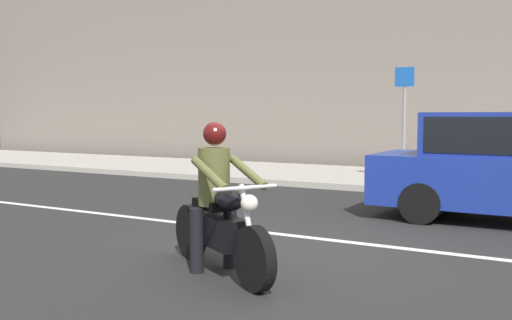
{
  "coord_description": "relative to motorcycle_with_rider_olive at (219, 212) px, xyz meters",
  "views": [
    {
      "loc": [
        3.02,
        -6.28,
        1.69
      ],
      "look_at": [
        -0.56,
        -0.02,
        1.12
      ],
      "focal_mm": 40.77,
      "sensor_mm": 36.0,
      "label": 1
    }
  ],
  "objects": [
    {
      "name": "motorcycle_with_rider_olive",
      "position": [
        0.0,
        0.0,
        0.0
      ],
      "size": [
        1.9,
        1.18,
        1.61
      ],
      "color": "black",
      "rests_on": "ground_plane"
    },
    {
      "name": "sidewalk_slab",
      "position": [
        0.35,
        9.19,
        -0.58
      ],
      "size": [
        40.0,
        4.4,
        0.14
      ],
      "primitive_type": "cube",
      "color": "#A8A399",
      "rests_on": "ground_plane"
    },
    {
      "name": "ground_plane",
      "position": [
        0.35,
        1.19,
        -0.65
      ],
      "size": [
        80.0,
        80.0,
        0.0
      ],
      "primitive_type": "plane",
      "color": "#252525"
    },
    {
      "name": "lane_marking_stripe",
      "position": [
        0.74,
        2.09,
        -0.65
      ],
      "size": [
        18.0,
        0.14,
        0.01
      ],
      "primitive_type": "cube",
      "color": "silver",
      "rests_on": "ground_plane"
    },
    {
      "name": "street_sign_post",
      "position": [
        -0.34,
        8.27,
        1.09
      ],
      "size": [
        0.44,
        0.08,
        2.66
      ],
      "color": "gray",
      "rests_on": "sidewalk_slab"
    }
  ]
}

